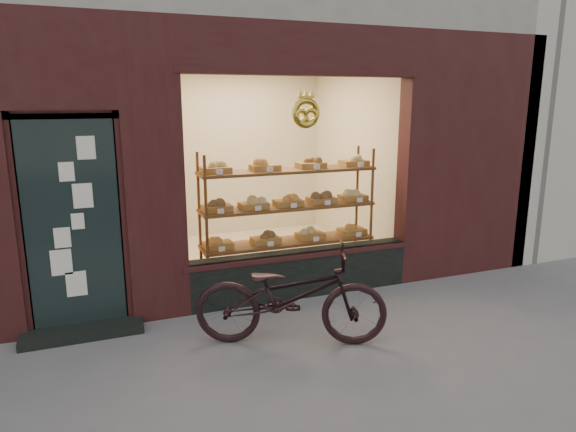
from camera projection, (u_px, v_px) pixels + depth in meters
name	position (u px, v px, depth m)	size (l,w,h in m)	color
ground	(352.00, 395.00, 4.09)	(90.00, 90.00, 0.00)	#5B5A5F
display_shelf	(288.00, 217.00, 6.37)	(2.20, 0.45, 1.70)	#572A10
bicycle	(291.00, 296.00, 4.86)	(0.64, 1.82, 0.96)	black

